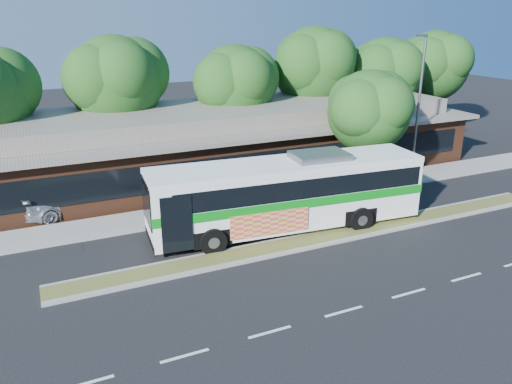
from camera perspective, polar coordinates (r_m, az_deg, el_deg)
ground at (r=24.02m, az=9.26°, el=-5.72°), size 120.00×120.00×0.00m
median_strip at (r=24.44m, az=8.49°, el=-5.02°), size 26.00×1.10×0.15m
sidewalk at (r=29.07m, az=2.33°, el=-0.73°), size 44.00×2.60×0.12m
plaza_building at (r=34.21m, az=-2.64°, el=6.04°), size 33.20×11.20×4.45m
lamp_post at (r=32.86m, az=18.05°, el=9.48°), size 0.93×0.18×9.07m
tree_bg_b at (r=34.73m, az=-15.12°, el=12.34°), size 6.69×6.00×9.00m
tree_bg_c at (r=36.06m, az=-1.92°, el=12.36°), size 6.24×5.60×8.26m
tree_bg_d at (r=40.06m, az=7.10°, el=14.16°), size 6.91×6.20×9.37m
tree_bg_e at (r=42.75m, az=14.82°, el=13.10°), size 6.47×5.80×8.50m
tree_bg_f at (r=47.45m, az=19.90°, el=13.59°), size 6.69×6.00×8.92m
transit_bus at (r=24.42m, az=3.71°, el=0.35°), size 13.81×4.08×3.82m
sedan at (r=28.69m, az=-20.19°, el=-0.72°), size 5.78×3.39×1.57m
sidewalk_tree at (r=31.05m, az=13.19°, el=9.23°), size 5.48×4.92×7.17m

